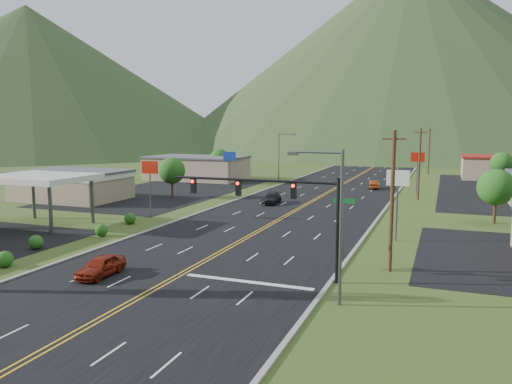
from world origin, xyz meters
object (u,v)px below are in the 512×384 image
(streetlight_east, at_px, (336,217))
(car_dark_mid, at_px, (272,199))
(streetlight_west, at_px, (280,154))
(car_red_far, at_px, (374,185))
(car_red_near, at_px, (101,267))
(gas_canopy, at_px, (40,179))
(traffic_signal, at_px, (279,200))

(streetlight_east, distance_m, car_dark_mid, 37.92)
(streetlight_west, bearing_deg, car_dark_mid, -74.39)
(streetlight_east, height_order, car_red_far, streetlight_east)
(streetlight_west, xyz_separation_m, car_red_near, (6.75, -60.41, -4.47))
(car_red_near, bearing_deg, gas_canopy, 142.89)
(streetlight_west, xyz_separation_m, car_red_far, (17.76, -4.72, -4.49))
(traffic_signal, xyz_separation_m, car_red_far, (-0.40, 51.28, -4.64))
(streetlight_west, height_order, car_red_far, streetlight_west)
(traffic_signal, height_order, car_dark_mid, traffic_signal)
(streetlight_east, distance_m, car_red_near, 16.73)
(gas_canopy, xyz_separation_m, car_red_far, (28.08, 43.28, -4.18))
(car_dark_mid, relative_size, car_red_far, 1.13)
(gas_canopy, height_order, car_dark_mid, gas_canopy)
(streetlight_east, bearing_deg, traffic_signal, 139.61)
(gas_canopy, relative_size, car_dark_mid, 2.13)
(traffic_signal, height_order, gas_canopy, traffic_signal)
(streetlight_east, height_order, car_dark_mid, streetlight_east)
(car_dark_mid, bearing_deg, streetlight_east, -70.56)
(traffic_signal, xyz_separation_m, car_dark_mid, (-10.96, 30.24, -4.65))
(streetlight_east, bearing_deg, car_red_near, -178.56)
(car_dark_mid, bearing_deg, traffic_signal, -75.22)
(streetlight_east, distance_m, gas_canopy, 35.28)
(streetlight_west, relative_size, car_dark_mid, 1.92)
(streetlight_west, distance_m, gas_canopy, 49.10)
(streetlight_east, distance_m, streetlight_west, 64.21)
(streetlight_west, bearing_deg, streetlight_east, -69.14)
(gas_canopy, distance_m, car_dark_mid, 28.62)
(traffic_signal, xyz_separation_m, gas_canopy, (-28.48, 8.00, -0.46))
(streetlight_east, relative_size, car_red_near, 2.16)
(car_red_near, xyz_separation_m, car_dark_mid, (0.45, 34.64, -0.03))
(streetlight_west, distance_m, car_red_far, 18.92)
(car_red_near, height_order, car_red_far, car_red_near)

